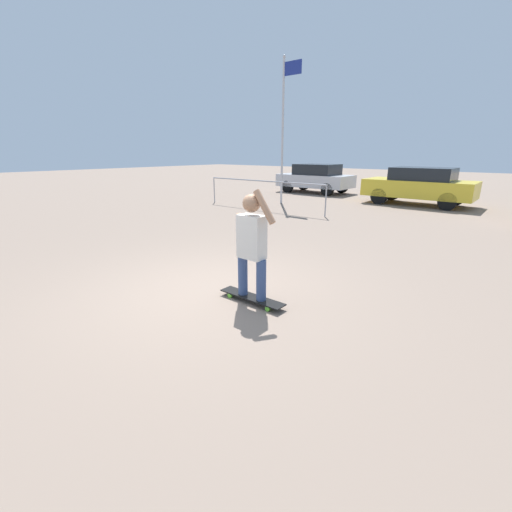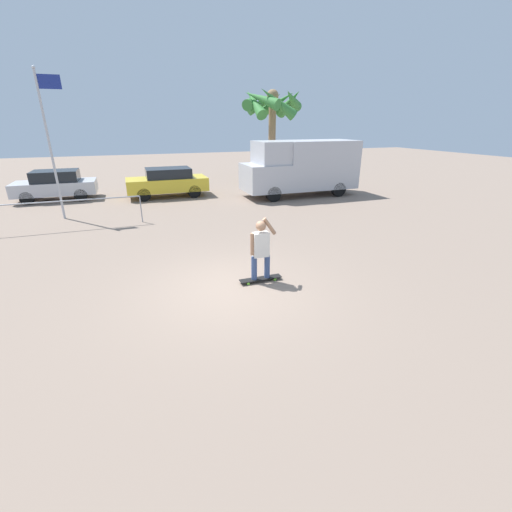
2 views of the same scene
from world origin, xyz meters
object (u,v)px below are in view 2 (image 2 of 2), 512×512
Objects in this scene: parked_car_silver at (56,185)px; palm_tree_near_van at (271,105)px; flagpole at (50,138)px; camper_van at (302,166)px; skateboard at (261,279)px; person_skateboarder at (261,247)px; parked_car_yellow at (168,182)px.

palm_tree_near_van reaches higher than parked_car_silver.
flagpole is at bearing -78.28° from parked_car_silver.
palm_tree_near_van is (13.07, 2.85, 4.06)m from parked_car_silver.
camper_van is 12.79m from parked_car_silver.
camper_van is 11.61m from flagpole.
skateboard is at bearing -63.64° from parked_car_silver.
parked_car_silver is (-12.34, 3.28, -0.78)m from camper_van.
flagpole reaches higher than person_skateboarder.
palm_tree_near_van is 1.06× the size of flagpole.
flagpole is (-11.45, -1.01, 1.62)m from camper_van.
skateboard is 10.57m from flagpole.
skateboard is 0.86m from person_skateboarder.
parked_car_yellow is 6.06m from flagpole.
parked_car_yellow reaches higher than parked_car_silver.
skateboard is at bearing 0.00° from person_skateboarder.
parked_car_yellow is 0.74× the size of flagpole.
skateboard is 0.19× the size of flagpole.
flagpole is at bearing -174.95° from camper_van.
person_skateboarder is (-0.00, -0.00, 0.86)m from skateboard.
camper_van is at bearing -96.74° from palm_tree_near_van.
parked_car_silver is 0.68× the size of flagpole.
camper_van is 1.60× the size of parked_car_silver.
skateboard is 11.35m from camper_van.
camper_van is (6.00, 9.52, 1.48)m from skateboard.
flagpole reaches higher than skateboard.
palm_tree_near_van is at bearing 12.30° from parked_car_silver.
palm_tree_near_van is (6.72, 15.65, 4.76)m from skateboard.
person_skateboarder is 0.25× the size of camper_van.
person_skateboarder is 0.26× the size of palm_tree_near_van.
parked_car_yellow is at bearing 94.26° from person_skateboarder.
camper_van is at bearing -14.90° from parked_car_silver.
skateboard is 17.69m from palm_tree_near_van.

